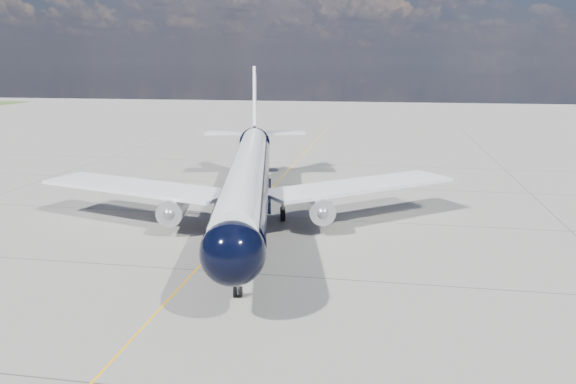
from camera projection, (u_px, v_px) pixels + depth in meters
name	position (u px, v px, depth m)	size (l,w,h in m)	color
ground	(257.00, 204.00, 60.10)	(320.00, 320.00, 0.00)	gray
taxiway_centerline	(246.00, 216.00, 55.30)	(0.16, 160.00, 0.01)	#FFAD0D
main_airliner	(248.00, 175.00, 52.78)	(39.86, 49.13, 14.29)	black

